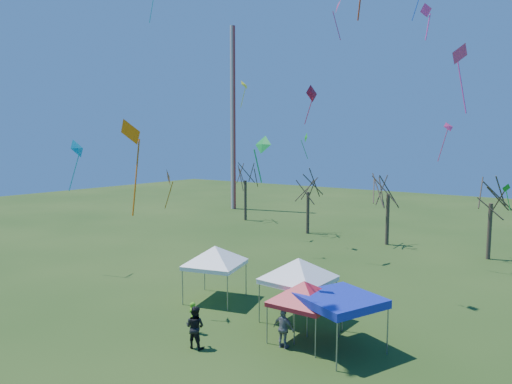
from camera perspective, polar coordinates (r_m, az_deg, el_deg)
ground at (r=21.74m, az=-1.27°, el=-18.97°), size 140.00×140.00×0.00m
radio_mast at (r=63.80m, az=-2.89°, el=9.09°), size 0.70×0.70×25.00m
tree_0 at (r=54.17m, az=-1.34°, el=3.25°), size 3.83×3.83×8.44m
tree_1 at (r=46.39m, az=6.55°, el=1.87°), size 3.42×3.42×7.54m
tree_2 at (r=42.62m, az=16.27°, el=1.96°), size 3.71×3.71×8.18m
tree_3 at (r=40.27m, az=27.42°, el=0.98°), size 3.59×3.59×7.91m
tent_white_west at (r=26.96m, az=-5.16°, el=-7.18°), size 4.09×4.09×3.74m
tent_white_mid at (r=23.84m, az=5.34°, el=-8.75°), size 4.37×4.37×3.85m
tent_red at (r=21.67m, az=6.02°, el=-11.50°), size 3.75×3.75×3.31m
tent_blue at (r=21.16m, az=10.50°, el=-13.20°), size 4.08×4.08×2.45m
person_green at (r=23.19m, az=-7.84°, el=-15.28°), size 0.62×0.46×1.55m
person_dark at (r=21.63m, az=-7.64°, el=-16.37°), size 1.06×0.89×1.92m
person_grey at (r=21.48m, az=3.48°, el=-16.67°), size 1.06×0.45×1.81m
kite_19 at (r=35.00m, az=28.80°, el=0.35°), size 0.69×0.76×1.86m
kite_22 at (r=36.10m, az=22.88°, el=7.39°), size 1.11×1.15×2.91m
kite_2 at (r=44.96m, az=-1.45°, el=13.24°), size 0.90×1.19×2.66m
kite_5 at (r=17.41m, az=-15.31°, el=7.10°), size 1.11×0.67×3.58m
kite_27 at (r=21.24m, az=0.82°, el=5.86°), size 0.93×0.61×2.26m
kite_17 at (r=24.25m, az=24.07°, el=15.38°), size 1.03×1.24×3.26m
kite_24 at (r=28.98m, az=10.15°, el=21.79°), size 0.80×0.93×2.29m
kite_14 at (r=34.83m, az=-21.42°, el=5.09°), size 1.23×1.56×3.70m
kite_13 at (r=40.69m, az=6.20°, el=6.72°), size 0.88×0.88×2.35m
kite_1 at (r=24.62m, az=-10.83°, el=1.77°), size 0.80×0.85×2.11m
kite_18 at (r=26.27m, az=20.52°, el=20.41°), size 0.77×0.53×1.88m
kite_11 at (r=36.54m, az=7.02°, el=12.11°), size 0.82×1.42×3.09m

